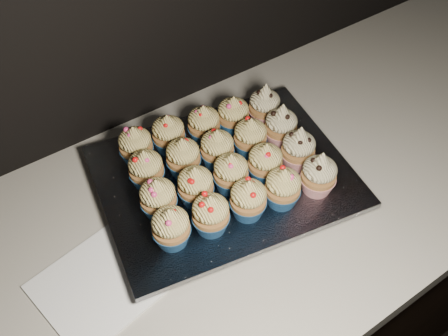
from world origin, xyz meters
The scene contains 25 objects.
cabinet centered at (0.00, 1.70, 0.43)m, with size 2.40×0.60×0.86m, color black.
worktop centered at (0.00, 1.70, 0.88)m, with size 2.44×0.64×0.04m, color beige.
napkin centered at (-0.34, 1.68, 0.90)m, with size 0.17×0.17×0.00m, color white.
baking_tray centered at (-0.05, 1.74, 0.91)m, with size 0.41×0.32×0.02m, color black.
foil_lining centered at (-0.05, 1.74, 0.93)m, with size 0.45×0.35×0.01m, color silver.
cupcake_0 centered at (-0.20, 1.67, 0.97)m, with size 0.06×0.06×0.08m.
cupcake_1 centered at (-0.13, 1.65, 0.97)m, with size 0.06×0.06×0.08m.
cupcake_2 centered at (-0.06, 1.64, 0.97)m, with size 0.06×0.06×0.08m.
cupcake_3 centered at (0.00, 1.63, 0.97)m, with size 0.06×0.06×0.08m.
cupcake_4 centered at (0.07, 1.62, 0.97)m, with size 0.06×0.06×0.10m.
cupcake_5 centered at (-0.19, 1.73, 0.97)m, with size 0.06×0.06×0.08m.
cupcake_6 centered at (-0.12, 1.72, 0.97)m, with size 0.06×0.06×0.08m.
cupcake_7 centered at (-0.05, 1.71, 0.97)m, with size 0.06×0.06×0.08m.
cupcake_8 centered at (0.01, 1.69, 0.97)m, with size 0.06×0.06×0.08m.
cupcake_9 centered at (0.08, 1.68, 0.97)m, with size 0.06×0.06×0.10m.
cupcake_10 centered at (-0.17, 1.80, 0.97)m, with size 0.06×0.06×0.08m.
cupcake_11 centered at (-0.10, 1.79, 0.97)m, with size 0.06×0.06×0.08m.
cupcake_12 centered at (-0.04, 1.77, 0.97)m, with size 0.06×0.06×0.08m.
cupcake_13 centered at (0.03, 1.76, 0.97)m, with size 0.06×0.06×0.08m.
cupcake_14 centered at (0.09, 1.75, 0.97)m, with size 0.06×0.06×0.10m.
cupcake_15 centered at (-0.16, 1.86, 0.97)m, with size 0.06×0.06×0.08m.
cupcake_16 centered at (-0.09, 1.85, 0.97)m, with size 0.06×0.06×0.08m.
cupcake_17 centered at (-0.03, 1.84, 0.97)m, with size 0.06×0.06×0.08m.
cupcake_18 centered at (0.04, 1.83, 0.97)m, with size 0.06×0.06×0.08m.
cupcake_19 centered at (0.10, 1.81, 0.97)m, with size 0.06×0.06×0.10m.
Camera 1 is at (-0.39, 1.24, 1.62)m, focal length 40.00 mm.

